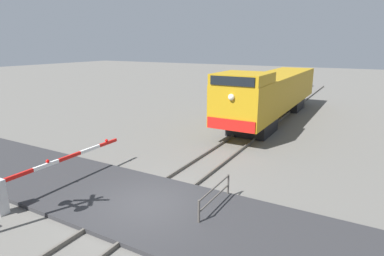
# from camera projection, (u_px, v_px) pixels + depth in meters

# --- Properties ---
(ground_plane) EXTENTS (160.00, 160.00, 0.00)m
(ground_plane) POSITION_uv_depth(u_px,v_px,m) (146.00, 207.00, 11.69)
(ground_plane) COLOR #605E59
(rail_track_left) EXTENTS (0.08, 80.00, 0.15)m
(rail_track_left) POSITION_uv_depth(u_px,v_px,m) (131.00, 201.00, 12.01)
(rail_track_left) COLOR #59544C
(rail_track_left) RESTS_ON ground_plane
(rail_track_right) EXTENTS (0.08, 80.00, 0.15)m
(rail_track_right) POSITION_uv_depth(u_px,v_px,m) (162.00, 210.00, 11.33)
(rail_track_right) COLOR #59544C
(rail_track_right) RESTS_ON ground_plane
(road_surface) EXTENTS (36.00, 4.56, 0.16)m
(road_surface) POSITION_uv_depth(u_px,v_px,m) (146.00, 205.00, 11.67)
(road_surface) COLOR #2D2D30
(road_surface) RESTS_ON ground_plane
(locomotive) EXTENTS (3.04, 17.31, 4.17)m
(locomotive) POSITION_uv_depth(u_px,v_px,m) (272.00, 93.00, 24.69)
(locomotive) COLOR black
(locomotive) RESTS_ON ground_plane
(crossing_gate) EXTENTS (0.36, 6.41, 1.39)m
(crossing_gate) POSITION_uv_depth(u_px,v_px,m) (22.00, 182.00, 11.73)
(crossing_gate) COLOR silver
(crossing_gate) RESTS_ON ground_plane
(guard_railing) EXTENTS (0.08, 2.47, 0.95)m
(guard_railing) POSITION_uv_depth(u_px,v_px,m) (215.00, 195.00, 11.30)
(guard_railing) COLOR #4C4742
(guard_railing) RESTS_ON ground_plane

